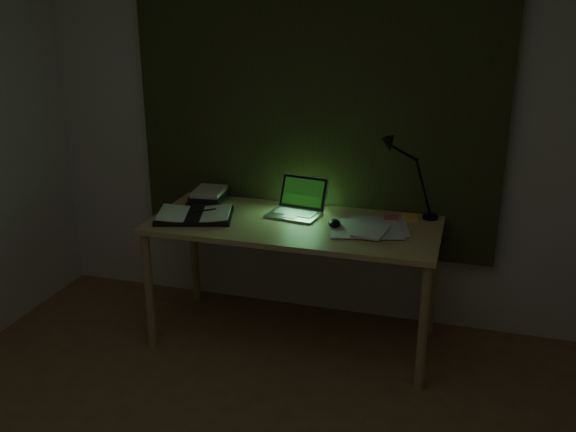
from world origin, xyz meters
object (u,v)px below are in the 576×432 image
open_textbook (195,215)px  desk (294,282)px  laptop (294,199)px  desk_lamp (433,178)px  book_stack (209,196)px  loose_papers (362,230)px

open_textbook → desk: bearing=-7.9°
desk → open_textbook: (-0.57, -0.09, 0.39)m
laptop → desk_lamp: 0.79m
desk → open_textbook: bearing=-171.4°
book_stack → desk_lamp: size_ratio=0.47×
book_stack → loose_papers: size_ratio=0.61×
desk_lamp → book_stack: bearing=172.3°
desk_lamp → desk: bearing=-170.4°
book_stack → desk_lamp: desk_lamp is taller
open_textbook → loose_papers: 0.96m
laptop → loose_papers: size_ratio=0.87×
open_textbook → laptop: bearing=3.0°
open_textbook → desk_lamp: (1.30, 0.37, 0.23)m
desk → desk_lamp: bearing=21.3°
desk_lamp → open_textbook: bearing=-175.7°
desk → loose_papers: (0.39, -0.04, 0.38)m
laptop → open_textbook: laptop is taller
laptop → loose_papers: laptop is taller
laptop → desk_lamp: size_ratio=0.67×
book_stack → laptop: bearing=-8.9°
open_textbook → desk_lamp: size_ratio=0.87×
laptop → loose_papers: (0.42, -0.14, -0.09)m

